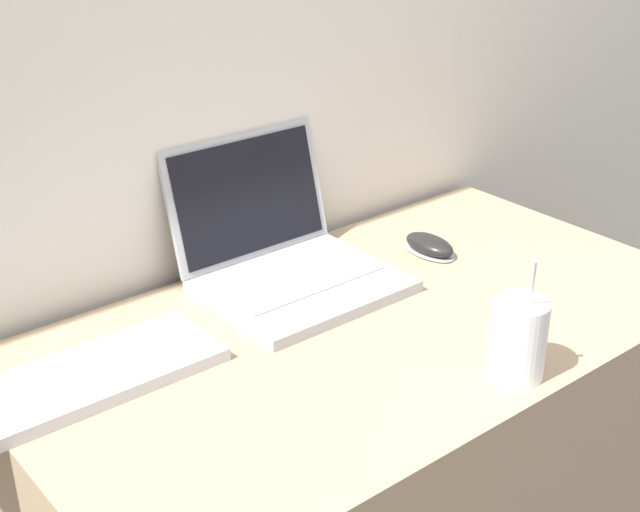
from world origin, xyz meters
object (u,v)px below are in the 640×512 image
laptop (284,255)px  computer_mouse (429,246)px  external_keyboard (67,385)px  drink_cup (518,338)px

laptop → computer_mouse: 0.29m
computer_mouse → external_keyboard: 0.72m
computer_mouse → external_keyboard: size_ratio=0.26×
laptop → external_keyboard: size_ratio=0.72×
laptop → external_keyboard: 0.45m
drink_cup → external_keyboard: (-0.52, 0.37, -0.05)m
drink_cup → computer_mouse: bearing=61.4°
computer_mouse → external_keyboard: computer_mouse is taller
laptop → drink_cup: (0.08, -0.45, 0.01)m
drink_cup → external_keyboard: drink_cup is taller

